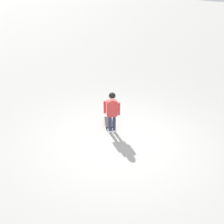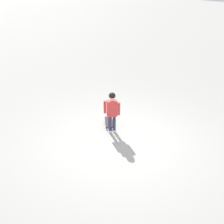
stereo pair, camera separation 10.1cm
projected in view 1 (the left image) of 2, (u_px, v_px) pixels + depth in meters
The scene contains 3 objects.
ground_plane at pixel (121, 143), 7.13m from camera, with size 50.00×50.00×0.00m, color gray.
child_person at pixel (112, 108), 7.30m from camera, with size 0.28×0.39×1.06m.
skateboard at pixel (109, 122), 7.91m from camera, with size 0.56×0.51×0.07m.
Camera 1 is at (5.07, 3.23, 3.92)m, focal length 49.34 mm.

